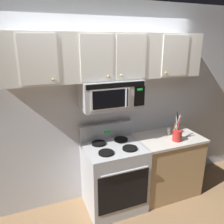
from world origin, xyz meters
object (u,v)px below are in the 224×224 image
utensil_crock_red (177,134)px  pepper_mill (176,129)px  spice_jar (175,133)px  stove_range (114,175)px  over_range_microwave (110,94)px  salt_shaker (169,131)px

utensil_crock_red → pepper_mill: bearing=57.8°
spice_jar → utensil_crock_red: bearing=-115.3°
stove_range → utensil_crock_red: size_ratio=2.78×
utensil_crock_red → spice_jar: 0.15m
over_range_microwave → utensil_crock_red: size_ratio=1.89×
over_range_microwave → spice_jar: (0.93, -0.14, -0.63)m
salt_shaker → spice_jar: salt_shaker is taller
over_range_microwave → salt_shaker: over_range_microwave is taller
stove_range → spice_jar: stove_range is taller
pepper_mill → spice_jar: size_ratio=1.78×
over_range_microwave → salt_shaker: (0.89, -0.05, -0.62)m
salt_shaker → pepper_mill: bearing=-12.1°
stove_range → pepper_mill: stove_range is taller
utensil_crock_red → pepper_mill: utensil_crock_red is taller
stove_range → utensil_crock_red: utensil_crock_red is taller
salt_shaker → stove_range: bearing=-175.9°
salt_shaker → pepper_mill: 0.11m
pepper_mill → spice_jar: bearing=-132.9°
over_range_microwave → salt_shaker: 1.09m
over_range_microwave → spice_jar: size_ratio=7.89×
utensil_crock_red → over_range_microwave: bearing=162.6°
utensil_crock_red → salt_shaker: utensil_crock_red is taller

